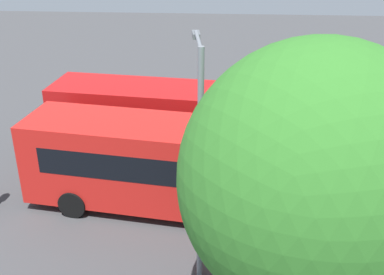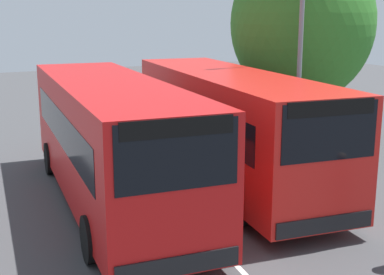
% 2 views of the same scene
% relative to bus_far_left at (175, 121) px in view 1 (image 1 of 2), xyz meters
% --- Properties ---
extents(ground_plane, '(67.01, 67.01, 0.00)m').
position_rel_bus_far_left_xyz_m(ground_plane, '(-0.71, 1.71, -1.77)').
color(ground_plane, '#424244').
extents(bus_far_left, '(10.48, 3.63, 3.22)m').
position_rel_bus_far_left_xyz_m(bus_far_left, '(0.00, 0.00, 0.00)').
color(bus_far_left, red).
rests_on(bus_far_left, ground).
extents(bus_center_left, '(10.51, 3.92, 3.22)m').
position_rel_bus_far_left_xyz_m(bus_center_left, '(-0.23, 3.69, 0.00)').
color(bus_center_left, red).
rests_on(bus_center_left, ground).
extents(street_lamp, '(0.45, 2.26, 6.80)m').
position_rel_bus_far_left_xyz_m(street_lamp, '(-1.35, 6.89, 2.17)').
color(street_lamp, gray).
rests_on(street_lamp, ground).
extents(depot_tree, '(5.84, 5.25, 7.55)m').
position_rel_bus_far_left_xyz_m(depot_tree, '(-3.88, 9.13, 2.70)').
color(depot_tree, '#4C3823').
rests_on(depot_tree, ground).
extents(lane_stripe_outer_left, '(13.32, 2.05, 0.01)m').
position_rel_bus_far_left_xyz_m(lane_stripe_outer_left, '(-0.71, 1.71, -1.77)').
color(lane_stripe_outer_left, silver).
rests_on(lane_stripe_outer_left, ground).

